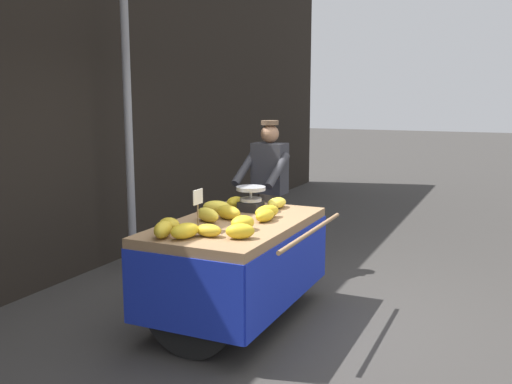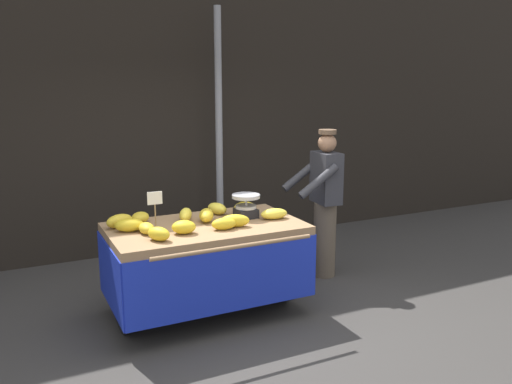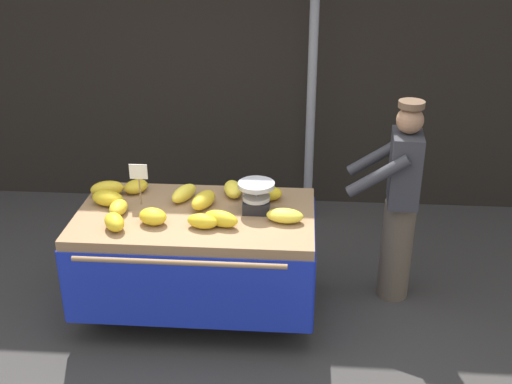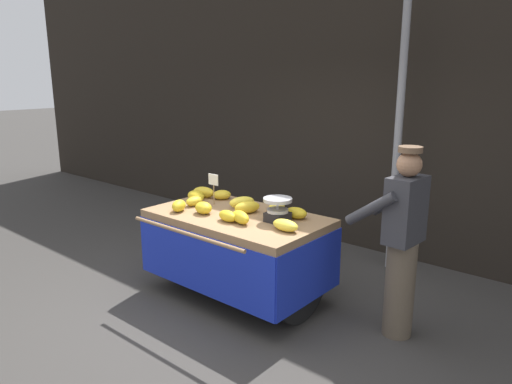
{
  "view_description": "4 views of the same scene",
  "coord_description": "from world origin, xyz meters",
  "px_view_note": "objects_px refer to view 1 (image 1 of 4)",
  "views": [
    {
      "loc": [
        -4.47,
        -1.68,
        1.98
      ],
      "look_at": [
        0.22,
        0.47,
        1.11
      ],
      "focal_mm": 39.58,
      "sensor_mm": 36.0,
      "label": 1
    },
    {
      "loc": [
        -1.87,
        -4.08,
        2.25
      ],
      "look_at": [
        0.29,
        0.34,
        1.21
      ],
      "focal_mm": 37.02,
      "sensor_mm": 36.0,
      "label": 2
    },
    {
      "loc": [
        0.61,
        -3.81,
        3.09
      ],
      "look_at": [
        0.29,
        0.43,
        1.12
      ],
      "focal_mm": 44.65,
      "sensor_mm": 36.0,
      "label": 3
    },
    {
      "loc": [
        2.96,
        -2.94,
        2.29
      ],
      "look_at": [
        0.13,
        0.42,
        1.2
      ],
      "focal_mm": 33.35,
      "sensor_mm": 36.0,
      "label": 4
    }
  ],
  "objects_px": {
    "banana_bunch_9": "(185,231)",
    "price_sign": "(198,201)",
    "banana_bunch_1": "(235,202)",
    "banana_bunch_7": "(163,230)",
    "banana_bunch_0": "(243,223)",
    "banana_bunch_2": "(267,212)",
    "banana_bunch_8": "(208,215)",
    "banana_bunch_6": "(228,212)",
    "vendor_person": "(269,194)",
    "banana_cart": "(236,247)",
    "street_pole": "(129,133)",
    "banana_bunch_12": "(277,203)",
    "weighing_scale": "(251,199)",
    "banana_bunch_4": "(217,207)",
    "banana_bunch_10": "(169,224)",
    "banana_bunch_11": "(265,215)",
    "banana_bunch_3": "(240,231)",
    "banana_bunch_5": "(209,230)"
  },
  "relations": [
    {
      "from": "banana_bunch_8",
      "to": "vendor_person",
      "type": "xyz_separation_m",
      "value": [
        1.72,
        0.16,
        -0.1
      ]
    },
    {
      "from": "banana_bunch_2",
      "to": "banana_bunch_6",
      "type": "xyz_separation_m",
      "value": [
        -0.17,
        0.3,
        0.0
      ]
    },
    {
      "from": "street_pole",
      "to": "vendor_person",
      "type": "distance_m",
      "value": 1.73
    },
    {
      "from": "banana_bunch_0",
      "to": "banana_bunch_7",
      "type": "distance_m",
      "value": 0.66
    },
    {
      "from": "banana_bunch_8",
      "to": "banana_bunch_11",
      "type": "bearing_deg",
      "value": -64.41
    },
    {
      "from": "price_sign",
      "to": "banana_bunch_12",
      "type": "bearing_deg",
      "value": -10.69
    },
    {
      "from": "street_pole",
      "to": "banana_bunch_2",
      "type": "xyz_separation_m",
      "value": [
        -0.65,
        -1.98,
        -0.61
      ]
    },
    {
      "from": "street_pole",
      "to": "banana_bunch_0",
      "type": "height_order",
      "value": "street_pole"
    },
    {
      "from": "banana_bunch_9",
      "to": "banana_bunch_1",
      "type": "bearing_deg",
      "value": 8.77
    },
    {
      "from": "banana_bunch_2",
      "to": "banana_bunch_8",
      "type": "bearing_deg",
      "value": 130.23
    },
    {
      "from": "banana_bunch_8",
      "to": "vendor_person",
      "type": "height_order",
      "value": "vendor_person"
    },
    {
      "from": "street_pole",
      "to": "banana_bunch_2",
      "type": "relative_size",
      "value": 11.73
    },
    {
      "from": "price_sign",
      "to": "banana_bunch_2",
      "type": "relative_size",
      "value": 1.26
    },
    {
      "from": "banana_cart",
      "to": "vendor_person",
      "type": "relative_size",
      "value": 1.07
    },
    {
      "from": "banana_bunch_6",
      "to": "price_sign",
      "type": "bearing_deg",
      "value": 178.38
    },
    {
      "from": "banana_bunch_4",
      "to": "banana_bunch_11",
      "type": "bearing_deg",
      "value": -106.07
    },
    {
      "from": "price_sign",
      "to": "street_pole",
      "type": "bearing_deg",
      "value": 51.56
    },
    {
      "from": "banana_bunch_2",
      "to": "banana_bunch_6",
      "type": "relative_size",
      "value": 0.96
    },
    {
      "from": "banana_bunch_2",
      "to": "banana_bunch_12",
      "type": "relative_size",
      "value": 0.98
    },
    {
      "from": "banana_bunch_4",
      "to": "banana_bunch_7",
      "type": "bearing_deg",
      "value": -175.47
    },
    {
      "from": "street_pole",
      "to": "banana_bunch_11",
      "type": "height_order",
      "value": "street_pole"
    },
    {
      "from": "banana_bunch_9",
      "to": "banana_bunch_12",
      "type": "xyz_separation_m",
      "value": [
        1.39,
        -0.18,
        -0.01
      ]
    },
    {
      "from": "banana_bunch_0",
      "to": "banana_bunch_6",
      "type": "height_order",
      "value": "banana_bunch_6"
    },
    {
      "from": "banana_bunch_9",
      "to": "price_sign",
      "type": "bearing_deg",
      "value": 6.83
    },
    {
      "from": "street_pole",
      "to": "banana_bunch_10",
      "type": "distance_m",
      "value": 2.12
    },
    {
      "from": "banana_bunch_8",
      "to": "vendor_person",
      "type": "relative_size",
      "value": 0.16
    },
    {
      "from": "banana_bunch_2",
      "to": "banana_bunch_3",
      "type": "xyz_separation_m",
      "value": [
        -0.76,
        -0.11,
        0.0
      ]
    },
    {
      "from": "banana_bunch_2",
      "to": "banana_bunch_5",
      "type": "relative_size",
      "value": 1.26
    },
    {
      "from": "banana_bunch_1",
      "to": "banana_bunch_6",
      "type": "xyz_separation_m",
      "value": [
        -0.49,
        -0.17,
        0.01
      ]
    },
    {
      "from": "banana_bunch_3",
      "to": "banana_bunch_1",
      "type": "bearing_deg",
      "value": 28.4
    },
    {
      "from": "street_pole",
      "to": "banana_bunch_6",
      "type": "bearing_deg",
      "value": -116.17
    },
    {
      "from": "banana_bunch_11",
      "to": "weighing_scale",
      "type": "bearing_deg",
      "value": 39.95
    },
    {
      "from": "banana_bunch_4",
      "to": "banana_bunch_6",
      "type": "xyz_separation_m",
      "value": [
        -0.21,
        -0.23,
        0.01
      ]
    },
    {
      "from": "banana_bunch_9",
      "to": "banana_bunch_6",
      "type": "bearing_deg",
      "value": 1.23
    },
    {
      "from": "banana_cart",
      "to": "banana_bunch_5",
      "type": "xyz_separation_m",
      "value": [
        -0.58,
        -0.05,
        0.29
      ]
    },
    {
      "from": "banana_bunch_5",
      "to": "banana_bunch_9",
      "type": "bearing_deg",
      "value": 131.5
    },
    {
      "from": "banana_bunch_11",
      "to": "banana_bunch_12",
      "type": "distance_m",
      "value": 0.61
    },
    {
      "from": "banana_bunch_0",
      "to": "banana_bunch_2",
      "type": "relative_size",
      "value": 0.8
    },
    {
      "from": "price_sign",
      "to": "banana_bunch_0",
      "type": "bearing_deg",
      "value": -61.94
    },
    {
      "from": "weighing_scale",
      "to": "banana_bunch_4",
      "type": "relative_size",
      "value": 1.08
    },
    {
      "from": "banana_cart",
      "to": "banana_bunch_9",
      "type": "distance_m",
      "value": 0.76
    },
    {
      "from": "banana_bunch_0",
      "to": "banana_bunch_11",
      "type": "height_order",
      "value": "banana_bunch_0"
    },
    {
      "from": "street_pole",
      "to": "banana_bunch_4",
      "type": "bearing_deg",
      "value": -113.18
    },
    {
      "from": "vendor_person",
      "to": "banana_bunch_5",
      "type": "bearing_deg",
      "value": -168.85
    },
    {
      "from": "banana_bunch_1",
      "to": "banana_bunch_7",
      "type": "height_order",
      "value": "banana_bunch_7"
    },
    {
      "from": "banana_bunch_4",
      "to": "street_pole",
      "type": "bearing_deg",
      "value": 66.82
    },
    {
      "from": "banana_bunch_11",
      "to": "banana_bunch_9",
      "type": "bearing_deg",
      "value": 158.03
    },
    {
      "from": "banana_bunch_8",
      "to": "vendor_person",
      "type": "distance_m",
      "value": 1.73
    },
    {
      "from": "price_sign",
      "to": "banana_bunch_12",
      "type": "distance_m",
      "value": 1.17
    },
    {
      "from": "banana_cart",
      "to": "price_sign",
      "type": "bearing_deg",
      "value": 165.47
    }
  ]
}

